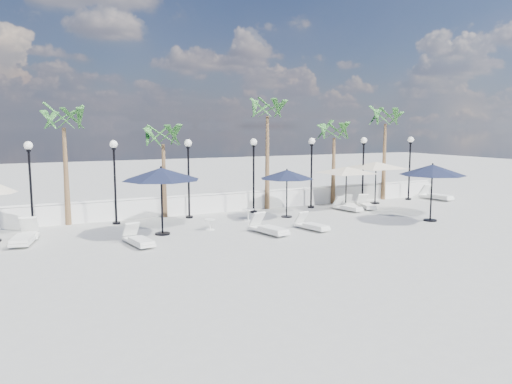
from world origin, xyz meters
name	(u,v)px	position (x,y,z in m)	size (l,w,h in m)	color
ground	(323,237)	(0.00, 0.00, 0.00)	(100.00, 100.00, 0.00)	#9B9A96
balustrade	(246,201)	(0.00, 7.50, 0.47)	(26.00, 0.30, 1.01)	silver
lamppost_0	(30,173)	(-10.50, 6.50, 2.49)	(0.36, 0.36, 3.84)	black
lamppost_1	(115,170)	(-7.00, 6.50, 2.49)	(0.36, 0.36, 3.84)	black
lamppost_2	(188,167)	(-3.50, 6.50, 2.49)	(0.36, 0.36, 3.84)	black
lamppost_3	(254,165)	(0.00, 6.50, 2.49)	(0.36, 0.36, 3.84)	black
lamppost_4	(312,163)	(3.50, 6.50, 2.49)	(0.36, 0.36, 3.84)	black
lamppost_5	(363,161)	(7.00, 6.50, 2.49)	(0.36, 0.36, 3.84)	black
lamppost_6	(410,159)	(10.50, 6.50, 2.49)	(0.36, 0.36, 3.84)	black
palm_0	(64,125)	(-9.00, 7.30, 4.53)	(2.60, 2.60, 5.50)	brown
palm_1	(163,141)	(-4.50, 7.30, 3.75)	(2.60, 2.60, 4.70)	brown
palm_2	(267,114)	(1.20, 7.30, 5.12)	(2.60, 2.60, 6.10)	brown
palm_3	(334,135)	(5.50, 7.30, 3.95)	(2.60, 2.60, 4.90)	brown
palm_4	(385,122)	(9.20, 7.30, 4.73)	(2.60, 2.60, 5.70)	brown
lounger_0	(29,232)	(-10.68, 5.15, 0.22)	(0.61, 1.79, 0.67)	silver
lounger_1	(25,237)	(-10.88, 4.09, 0.27)	(1.18, 2.27, 0.81)	silver
lounger_2	(138,239)	(-7.03, 1.87, 0.23)	(0.90, 1.94, 0.70)	silver
lounger_3	(269,228)	(-1.69, 1.52, 0.25)	(1.05, 2.08, 0.75)	silver
lounger_4	(348,207)	(4.71, 4.78, 0.22)	(0.87, 1.82, 0.65)	silver
lounger_5	(312,225)	(0.38, 1.45, 0.22)	(0.91, 1.80, 0.64)	silver
lounger_6	(350,205)	(5.31, 5.43, 0.21)	(1.15, 1.74, 0.62)	silver
lounger_7	(366,205)	(6.05, 4.92, 0.22)	(1.07, 1.81, 0.65)	silver
lounger_8	(436,195)	(12.00, 5.75, 0.27)	(0.96, 2.19, 0.80)	silver
side_table_0	(210,223)	(-3.59, 3.40, 0.29)	(0.49, 0.49, 0.47)	silver
side_table_1	(248,214)	(-1.17, 4.65, 0.33)	(0.56, 0.56, 0.55)	silver
side_table_2	(341,202)	(5.32, 6.20, 0.27)	(0.46, 0.46, 0.44)	silver
parasol_navy_left	(161,174)	(-5.69, 3.38, 2.51)	(3.23, 3.23, 2.85)	black
parasol_navy_mid	(287,175)	(0.89, 4.60, 2.11)	(2.69, 2.69, 2.41)	black
parasol_navy_right	(432,170)	(6.54, 0.76, 2.42)	(3.07, 3.07, 2.75)	black
parasol_cream_sq_a	(376,162)	(7.69, 6.20, 2.41)	(5.30, 5.30, 2.60)	black
parasol_cream_sq_b	(347,167)	(5.21, 5.65, 2.25)	(4.87, 4.87, 2.44)	black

